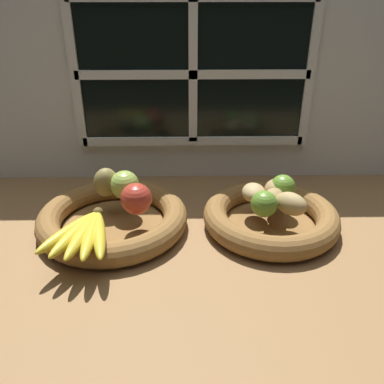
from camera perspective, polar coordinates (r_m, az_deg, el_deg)
The scene contains 15 objects.
ground_plane at distance 99.33cm, azimuth 0.45°, elevation -5.52°, with size 140.00×90.00×3.00cm, color olive.
back_wall at distance 115.81cm, azimuth 0.12°, elevation 15.13°, with size 140.00×4.60×55.00cm.
fruit_bowl_left at distance 97.92cm, azimuth -11.20°, elevation -3.76°, with size 35.81×35.81×5.72cm.
fruit_bowl_right at distance 98.50cm, azimuth 11.13°, elevation -3.54°, with size 32.61×32.61×5.72cm.
apple_red_right at distance 91.65cm, azimuth -7.96°, elevation -0.96°, with size 7.27×7.27×7.27cm, color #B73828.
apple_green_back at distance 98.67cm, azimuth -9.58°, elevation 1.01°, with size 7.08×7.08×7.08cm, color #99B74C.
pear_brown at distance 100.44cm, azimuth -12.16°, elevation 1.36°, with size 5.34×6.15×7.41cm, color olive.
banana_bunch_front at distance 85.71cm, azimuth -15.18°, elevation -5.68°, with size 15.26×19.20×2.68cm.
potato_large at distance 96.00cm, azimuth 11.40°, elevation -0.90°, with size 7.92×4.63×4.25cm, color #A38451.
potato_back at distance 100.53cm, azimuth 12.10°, elevation 0.53°, with size 7.11×5.78×4.73cm, color #A38451.
potato_oblong at distance 97.91cm, azimuth 8.80°, elevation -0.09°, with size 7.08×5.68×4.20cm, color tan.
potato_small at distance 93.63cm, azimuth 13.93°, elevation -1.63°, with size 7.75×5.15×5.17cm, color tan.
lime_near at distance 91.36cm, azimuth 10.24°, elevation -1.67°, with size 6.07×6.07×6.07cm, color olive.
lime_far at distance 100.00cm, azimuth 12.82°, elevation 0.73°, with size 6.05×6.05×6.05cm, color olive.
chili_pepper at distance 96.19cm, azimuth 11.72°, elevation -1.68°, with size 1.86×1.86×13.36cm, color red.
Camera 1 is at (-2.33, -83.38, 52.43)cm, focal length 37.38 mm.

